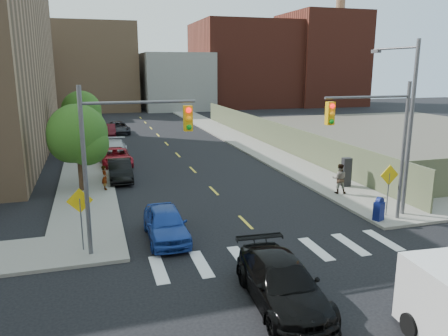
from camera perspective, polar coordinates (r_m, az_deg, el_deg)
ground at (r=15.65m, az=13.14°, el=-16.67°), size 160.00×160.00×0.00m
sidewalk_nw at (r=53.69m, az=-17.42°, el=4.39°), size 3.50×73.00×0.15m
sidewalk_ne at (r=55.70m, az=-1.23°, el=5.28°), size 3.50×73.00×0.15m
fence_north at (r=43.49m, az=5.94°, el=4.56°), size 0.12×44.00×2.50m
gravel_lot at (r=54.99m, az=23.10°, el=4.08°), size 36.00×42.00×0.06m
bg_bldg_midwest at (r=83.65m, az=-16.49°, el=12.49°), size 14.00×16.00×15.00m
bg_bldg_center at (r=83.07m, az=-6.49°, el=11.21°), size 12.00×16.00×10.00m
bg_bldg_east at (r=88.56m, az=2.40°, el=13.33°), size 18.00×18.00×16.00m
bg_bldg_fareast at (r=93.27m, az=12.43°, el=13.65°), size 14.00×16.00×18.00m
smokestack at (r=95.47m, az=14.77°, el=16.52°), size 1.80×1.80×28.00m
signal_nw at (r=17.96m, az=-13.08°, el=2.66°), size 4.59×0.30×7.00m
signal_ne at (r=22.18m, az=19.54°, el=4.19°), size 4.59×0.30×7.00m
streetlight_ne at (r=24.16m, az=22.68°, el=6.26°), size 0.25×3.70×9.00m
warn_sign_nw at (r=19.03m, az=-18.26°, el=-4.96°), size 1.06×0.06×2.83m
warn_sign_ne at (r=23.78m, az=20.73°, el=-1.58°), size 1.06×0.06×2.83m
warn_sign_midwest at (r=32.16m, az=-17.85°, el=2.30°), size 1.06×0.06×2.83m
tree_west_near at (r=28.02m, az=-18.56°, el=3.81°), size 3.66×3.64×5.52m
tree_west_far at (r=42.91m, az=-18.11°, el=6.86°), size 3.66×3.64×5.52m
parked_car_blue at (r=20.10m, az=-7.61°, el=-7.17°), size 1.83×4.43×1.50m
parked_car_black at (r=30.80m, az=-13.44°, el=-0.31°), size 1.52×4.36×1.44m
parked_car_red at (r=35.62m, az=-13.96°, el=1.42°), size 2.55×5.08×1.38m
parked_car_silver at (r=38.17m, az=-14.19°, el=2.31°), size 2.60×5.54×1.56m
parked_car_white at (r=39.23m, az=-14.27°, el=2.58°), size 1.97×4.60×1.55m
parked_car_maroon at (r=50.98m, az=-14.80°, el=4.79°), size 1.46×4.08×1.34m
parked_car_grey at (r=52.62m, az=-13.67°, el=5.14°), size 2.70×5.21×1.41m
black_sedan at (r=14.92m, az=7.60°, el=-14.66°), size 2.43×5.35×1.52m
mailbox at (r=23.25m, az=19.58°, el=-5.06°), size 0.60×0.54×1.20m
payphone at (r=29.08m, az=15.68°, el=-0.50°), size 0.59×0.50×1.85m
pedestrian_west at (r=28.23m, az=-15.31°, el=-1.22°), size 0.43×0.60×1.53m
pedestrian_east at (r=27.33m, az=14.83°, el=-1.34°), size 1.09×1.00×1.82m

